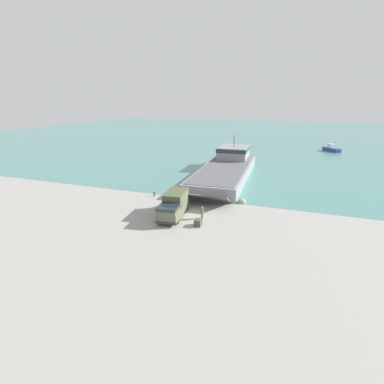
% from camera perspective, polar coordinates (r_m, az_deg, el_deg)
% --- Properties ---
extents(ground_plane, '(240.00, 240.00, 0.00)m').
position_cam_1_polar(ground_plane, '(41.17, -0.23, -3.33)').
color(ground_plane, gray).
extents(water_surface, '(240.00, 180.00, 0.01)m').
position_cam_1_polar(water_surface, '(132.11, 14.52, 10.38)').
color(water_surface, '#477F7A').
rests_on(water_surface, ground_plane).
extents(landing_craft, '(10.32, 32.67, 7.11)m').
position_cam_1_polar(landing_craft, '(59.58, 6.69, 4.71)').
color(landing_craft, gray).
rests_on(landing_craft, ground_plane).
extents(military_truck, '(3.49, 7.44, 3.00)m').
position_cam_1_polar(military_truck, '(38.47, -3.50, -2.47)').
color(military_truck, '#566042').
rests_on(military_truck, ground_plane).
extents(soldier_on_ramp, '(0.48, 0.48, 1.67)m').
position_cam_1_polar(soldier_on_ramp, '(37.75, 1.94, -3.73)').
color(soldier_on_ramp, '#566042').
rests_on(soldier_on_ramp, ground_plane).
extents(moored_boat_a, '(4.94, 5.70, 2.10)m').
position_cam_1_polar(moored_boat_a, '(97.02, 25.03, 7.45)').
color(moored_boat_a, navy).
rests_on(moored_boat_a, ground_plane).
extents(mooring_bollard, '(0.26, 0.26, 0.69)m').
position_cam_1_polar(mooring_bollard, '(47.04, -7.20, -0.33)').
color(mooring_bollard, '#333338').
rests_on(mooring_bollard, ground_plane).
extents(cargo_crate, '(0.82, 0.98, 0.81)m').
position_cam_1_polar(cargo_crate, '(35.85, 1.18, -5.84)').
color(cargo_crate, '#3D4C33').
rests_on(cargo_crate, ground_plane).
extents(shoreline_rock_a, '(1.30, 1.30, 1.30)m').
position_cam_1_polar(shoreline_rock_a, '(44.34, 9.44, -2.04)').
color(shoreline_rock_a, gray).
rests_on(shoreline_rock_a, ground_plane).
extents(shoreline_rock_b, '(0.94, 0.94, 0.94)m').
position_cam_1_polar(shoreline_rock_b, '(44.27, 6.75, -1.96)').
color(shoreline_rock_b, '#66605B').
rests_on(shoreline_rock_b, ground_plane).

